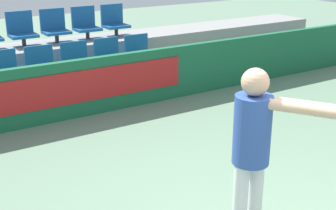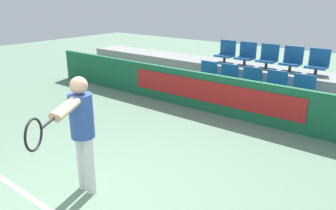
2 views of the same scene
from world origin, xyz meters
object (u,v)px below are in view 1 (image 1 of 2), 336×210
Objects in this scene: stadium_chair_3 at (109,57)px; stadium_chair_7 at (55,27)px; stadium_chair_4 at (139,53)px; stadium_chair_8 at (86,24)px; stadium_chair_0 at (4,71)px; stadium_chair_9 at (114,21)px; stadium_chair_6 at (22,30)px; tennis_player at (260,143)px; stadium_chair_2 at (77,61)px; stadium_chair_1 at (42,66)px.

stadium_chair_7 is (-0.59, 0.96, 0.43)m from stadium_chair_3.
stadium_chair_3 is at bearing 180.00° from stadium_chair_4.
stadium_chair_8 reaches higher than stadium_chair_4.
stadium_chair_0 is at bearing -151.64° from stadium_chair_8.
stadium_chair_0 is 1.00× the size of stadium_chair_9.
stadium_chair_3 is 1.05m from stadium_chair_8.
stadium_chair_0 is 1.00× the size of stadium_chair_6.
stadium_chair_2 is at bearing 54.81° from tennis_player.
tennis_player reaches higher than stadium_chair_8.
stadium_chair_8 is at bearing 39.00° from stadium_chair_1.
stadium_chair_1 is 1.00× the size of stadium_chair_3.
tennis_player is (0.94, -4.61, 0.31)m from stadium_chair_0.
stadium_chair_7 is at bearing 0.00° from stadium_chair_6.
stadium_chair_2 is 1.00× the size of stadium_chair_3.
stadium_chair_8 reaches higher than stadium_chair_1.
stadium_chair_7 is at bearing 58.31° from stadium_chair_1.
stadium_chair_1 is at bearing 180.00° from stadium_chair_3.
stadium_chair_3 is 1.00× the size of stadium_chair_9.
stadium_chair_3 is 1.58m from stadium_chair_6.
stadium_chair_0 is at bearing 180.00° from stadium_chair_4.
stadium_chair_7 reaches higher than stadium_chair_2.
stadium_chair_2 is at bearing 180.00° from stadium_chair_3.
tennis_player reaches higher than stadium_chair_1.
tennis_player is (-0.24, -4.61, 0.31)m from stadium_chair_2.
stadium_chair_4 is 1.00× the size of stadium_chair_7.
stadium_chair_1 is at bearing 0.00° from stadium_chair_0.
stadium_chair_6 reaches higher than stadium_chair_2.
stadium_chair_7 and stadium_chair_8 have the same top height.
stadium_chair_6 is 1.18m from stadium_chair_8.
stadium_chair_9 reaches higher than stadium_chair_2.
tennis_player reaches higher than stadium_chair_9.
stadium_chair_0 is at bearing 69.35° from tennis_player.
stadium_chair_1 is 1.00× the size of stadium_chair_2.
stadium_chair_6 is 5.58m from tennis_player.
stadium_chair_0 is at bearing 180.00° from stadium_chair_3.
stadium_chair_0 is 2.06m from stadium_chair_8.
stadium_chair_7 is 1.00× the size of stadium_chair_8.
tennis_player reaches higher than stadium_chair_7.
stadium_chair_2 is 1.21m from stadium_chair_8.
stadium_chair_8 is 1.00× the size of stadium_chair_9.
stadium_chair_6 is at bearing 90.00° from stadium_chair_1.
stadium_chair_6 is at bearing 141.00° from stadium_chair_3.
stadium_chair_4 is 1.21m from stadium_chair_8.
stadium_chair_3 is 1.21m from stadium_chair_9.
stadium_chair_8 is 0.36× the size of tennis_player.
stadium_chair_0 is 1.00× the size of stadium_chair_3.
stadium_chair_6 is at bearing 58.31° from stadium_chair_0.
stadium_chair_8 is at bearing 28.36° from stadium_chair_0.
stadium_chair_9 reaches higher than stadium_chair_1.
stadium_chair_9 reaches higher than stadium_chair_3.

